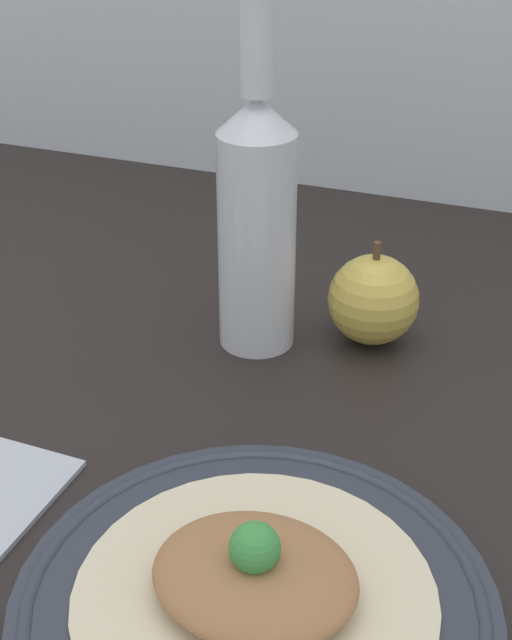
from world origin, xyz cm
name	(u,v)px	position (x,y,z in cm)	size (l,w,h in cm)	color
ground_plane	(219,476)	(0.00, 0.00, -2.00)	(180.00, 110.00, 4.00)	black
plate	(255,604)	(7.57, -12.67, 0.83)	(27.95, 27.95, 1.56)	#2D333D
plated_food	(255,581)	(7.57, -12.67, 2.59)	(20.81, 20.81, 5.31)	beige
cider_bottle	(257,214)	(-2.98, 15.76, 11.79)	(6.42, 6.42, 30.70)	silver
apple	(373,300)	(6.24, 19.38, 3.89)	(7.77, 7.77, 9.26)	gold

